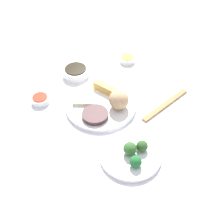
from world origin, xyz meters
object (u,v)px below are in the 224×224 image
sauce_ramekin_hot_mustard (127,59)px  sauce_ramekin_sweet_and_sour (40,100)px  broccoli_plate (131,155)px  chopsticks_pair (165,105)px  soy_sauce_bowl (76,72)px  main_plate (101,105)px

sauce_ramekin_hot_mustard → sauce_ramekin_sweet_and_sour: (-0.37, 0.22, 0.00)m
sauce_ramekin_hot_mustard → sauce_ramekin_sweet_and_sour: size_ratio=1.00×
broccoli_plate → chopsticks_pair: (0.27, -0.05, -0.00)m
broccoli_plate → soy_sauce_bowl: bearing=47.9°
broccoli_plate → soy_sauce_bowl: (0.31, 0.35, 0.01)m
chopsticks_pair → main_plate: bearing=113.0°
sauce_ramekin_hot_mustard → sauce_ramekin_sweet_and_sour: same height
broccoli_plate → sauce_ramekin_hot_mustard: size_ratio=2.92×
sauce_ramekin_hot_mustard → broccoli_plate: bearing=-159.6°
main_plate → sauce_ramekin_sweet_and_sour: 0.23m
soy_sauce_bowl → broccoli_plate: bearing=-132.1°
broccoli_plate → sauce_ramekin_sweet_and_sour: sauce_ramekin_sweet_and_sour is taller
main_plate → sauce_ramekin_hot_mustard: 0.31m
sauce_ramekin_sweet_and_sour → chopsticks_pair: size_ratio=0.28×
main_plate → sauce_ramekin_sweet_and_sour: bearing=104.8°
main_plate → soy_sauce_bowl: bearing=51.1°
main_plate → broccoli_plate: bearing=-134.9°
broccoli_plate → sauce_ramekin_sweet_and_sour: bearing=73.6°
main_plate → broccoli_plate: 0.25m
main_plate → broccoli_plate: (-0.18, -0.18, -0.00)m
sauce_ramekin_hot_mustard → chopsticks_pair: bearing=-133.3°
main_plate → sauce_ramekin_sweet_and_sour: (-0.06, 0.22, 0.00)m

